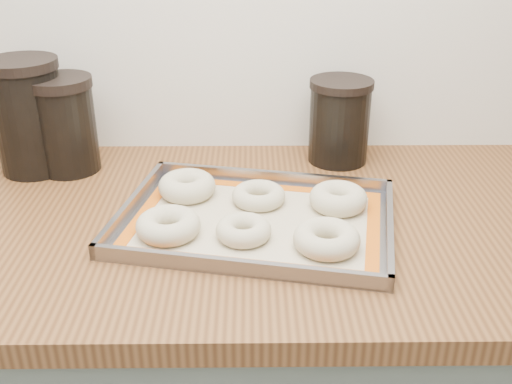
{
  "coord_description": "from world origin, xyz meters",
  "views": [
    {
      "loc": [
        0.12,
        0.74,
        1.41
      ],
      "look_at": [
        0.13,
        1.64,
        0.96
      ],
      "focal_mm": 42.0,
      "sensor_mm": 36.0,
      "label": 1
    }
  ],
  "objects_px": {
    "bagel_front_left": "(168,225)",
    "bagel_front_mid": "(244,230)",
    "baking_tray": "(256,220)",
    "bagel_back_mid": "(259,196)",
    "canister_mid": "(65,124)",
    "bagel_back_right": "(338,198)",
    "canister_left": "(29,116)",
    "canister_right": "(339,121)",
    "bagel_front_right": "(327,239)",
    "bagel_back_left": "(187,186)"
  },
  "relations": [
    {
      "from": "bagel_back_right",
      "to": "canister_mid",
      "type": "height_order",
      "value": "canister_mid"
    },
    {
      "from": "bagel_back_left",
      "to": "bagel_back_right",
      "type": "relative_size",
      "value": 1.03
    },
    {
      "from": "bagel_front_mid",
      "to": "bagel_back_mid",
      "type": "relative_size",
      "value": 0.94
    },
    {
      "from": "canister_left",
      "to": "canister_right",
      "type": "height_order",
      "value": "canister_left"
    },
    {
      "from": "bagel_back_mid",
      "to": "canister_mid",
      "type": "xyz_separation_m",
      "value": [
        -0.38,
        0.16,
        0.08
      ]
    },
    {
      "from": "bagel_back_mid",
      "to": "canister_left",
      "type": "height_order",
      "value": "canister_left"
    },
    {
      "from": "baking_tray",
      "to": "bagel_front_right",
      "type": "xyz_separation_m",
      "value": [
        0.11,
        -0.09,
        0.02
      ]
    },
    {
      "from": "bagel_back_right",
      "to": "bagel_front_mid",
      "type": "bearing_deg",
      "value": -148.14
    },
    {
      "from": "bagel_back_mid",
      "to": "canister_mid",
      "type": "bearing_deg",
      "value": 156.77
    },
    {
      "from": "bagel_front_mid",
      "to": "canister_mid",
      "type": "xyz_separation_m",
      "value": [
        -0.36,
        0.29,
        0.08
      ]
    },
    {
      "from": "baking_tray",
      "to": "bagel_back_right",
      "type": "distance_m",
      "value": 0.15
    },
    {
      "from": "baking_tray",
      "to": "canister_left",
      "type": "relative_size",
      "value": 2.26
    },
    {
      "from": "bagel_back_left",
      "to": "canister_right",
      "type": "height_order",
      "value": "canister_right"
    },
    {
      "from": "bagel_front_right",
      "to": "canister_left",
      "type": "xyz_separation_m",
      "value": [
        -0.56,
        0.33,
        0.09
      ]
    },
    {
      "from": "bagel_back_left",
      "to": "bagel_back_right",
      "type": "height_order",
      "value": "same"
    },
    {
      "from": "bagel_front_left",
      "to": "bagel_front_mid",
      "type": "distance_m",
      "value": 0.12
    },
    {
      "from": "baking_tray",
      "to": "bagel_back_right",
      "type": "relative_size",
      "value": 5.01
    },
    {
      "from": "bagel_front_left",
      "to": "bagel_back_left",
      "type": "height_order",
      "value": "bagel_back_left"
    },
    {
      "from": "bagel_front_right",
      "to": "canister_right",
      "type": "relative_size",
      "value": 0.61
    },
    {
      "from": "bagel_front_right",
      "to": "bagel_back_right",
      "type": "height_order",
      "value": "bagel_back_right"
    },
    {
      "from": "baking_tray",
      "to": "bagel_front_left",
      "type": "distance_m",
      "value": 0.15
    },
    {
      "from": "canister_mid",
      "to": "canister_right",
      "type": "height_order",
      "value": "canister_mid"
    },
    {
      "from": "bagel_front_mid",
      "to": "canister_left",
      "type": "xyz_separation_m",
      "value": [
        -0.43,
        0.29,
        0.09
      ]
    },
    {
      "from": "bagel_front_right",
      "to": "bagel_back_left",
      "type": "relative_size",
      "value": 1.0
    },
    {
      "from": "canister_mid",
      "to": "canister_right",
      "type": "xyz_separation_m",
      "value": [
        0.55,
        0.04,
        -0.01
      ]
    },
    {
      "from": "bagel_front_left",
      "to": "bagel_back_mid",
      "type": "bearing_deg",
      "value": 37.03
    },
    {
      "from": "bagel_back_left",
      "to": "bagel_front_left",
      "type": "bearing_deg",
      "value": -96.85
    },
    {
      "from": "bagel_front_mid",
      "to": "bagel_front_right",
      "type": "distance_m",
      "value": 0.14
    },
    {
      "from": "baking_tray",
      "to": "bagel_front_mid",
      "type": "relative_size",
      "value": 5.69
    },
    {
      "from": "bagel_front_right",
      "to": "canister_right",
      "type": "bearing_deg",
      "value": 79.82
    },
    {
      "from": "bagel_front_left",
      "to": "bagel_front_mid",
      "type": "xyz_separation_m",
      "value": [
        0.12,
        -0.01,
        -0.0
      ]
    },
    {
      "from": "bagel_back_mid",
      "to": "bagel_front_mid",
      "type": "bearing_deg",
      "value": -101.79
    },
    {
      "from": "baking_tray",
      "to": "canister_left",
      "type": "height_order",
      "value": "canister_left"
    },
    {
      "from": "bagel_front_left",
      "to": "canister_right",
      "type": "relative_size",
      "value": 0.61
    },
    {
      "from": "bagel_front_left",
      "to": "bagel_front_right",
      "type": "height_order",
      "value": "same"
    },
    {
      "from": "bagel_front_mid",
      "to": "bagel_front_right",
      "type": "xyz_separation_m",
      "value": [
        0.13,
        -0.03,
        0.0
      ]
    },
    {
      "from": "baking_tray",
      "to": "bagel_front_right",
      "type": "height_order",
      "value": "bagel_front_right"
    },
    {
      "from": "bagel_back_left",
      "to": "canister_left",
      "type": "height_order",
      "value": "canister_left"
    },
    {
      "from": "bagel_front_mid",
      "to": "bagel_front_right",
      "type": "bearing_deg",
      "value": -13.69
    },
    {
      "from": "canister_mid",
      "to": "bagel_back_right",
      "type": "bearing_deg",
      "value": -19.49
    },
    {
      "from": "bagel_front_left",
      "to": "bagel_back_mid",
      "type": "relative_size",
      "value": 1.1
    },
    {
      "from": "bagel_back_right",
      "to": "canister_left",
      "type": "bearing_deg",
      "value": 162.35
    },
    {
      "from": "bagel_front_right",
      "to": "bagel_back_left",
      "type": "xyz_separation_m",
      "value": [
        -0.24,
        0.19,
        0.0
      ]
    },
    {
      "from": "canister_right",
      "to": "bagel_front_mid",
      "type": "bearing_deg",
      "value": -120.58
    },
    {
      "from": "bagel_front_left",
      "to": "canister_right",
      "type": "bearing_deg",
      "value": 45.0
    },
    {
      "from": "baking_tray",
      "to": "canister_left",
      "type": "distance_m",
      "value": 0.52
    },
    {
      "from": "canister_left",
      "to": "canister_right",
      "type": "bearing_deg",
      "value": 3.54
    },
    {
      "from": "bagel_front_mid",
      "to": "canister_mid",
      "type": "height_order",
      "value": "canister_mid"
    },
    {
      "from": "bagel_front_mid",
      "to": "bagel_back_right",
      "type": "bearing_deg",
      "value": 31.86
    },
    {
      "from": "baking_tray",
      "to": "bagel_back_mid",
      "type": "relative_size",
      "value": 5.33
    }
  ]
}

